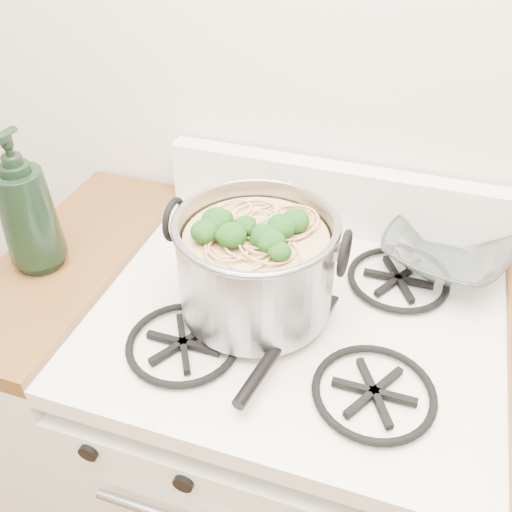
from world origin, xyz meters
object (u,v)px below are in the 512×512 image
Objects in this scene: glass_bowl at (444,259)px; bottle at (25,203)px; spatula at (305,306)px; gas_range at (288,453)px; stock_pot at (256,264)px.

bottle reaches higher than glass_bowl.
glass_bowl is at bearing 53.65° from spatula.
spatula is at bearing -21.97° from gas_range.
gas_range is at bearing -138.91° from glass_bowl.
stock_pot is at bearing 14.55° from bottle.
bottle reaches higher than spatula.
gas_range is 2.87× the size of stock_pot.
gas_range is 3.13× the size of bottle.
bottle is (-0.54, -0.04, 0.63)m from gas_range.
glass_bowl is (0.23, 0.23, 0.00)m from spatula.
gas_range is at bearing 12.18° from stock_pot.
spatula is 0.57m from bottle.
bottle reaches higher than gas_range.
glass_bowl is (0.33, 0.23, -0.08)m from stock_pot.
spatula is 1.05× the size of bottle.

